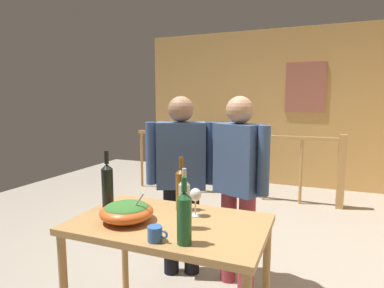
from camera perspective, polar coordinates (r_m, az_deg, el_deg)
ground_plane at (r=3.12m, az=7.50°, el=-21.18°), size 8.36×8.36×0.00m
back_wall at (r=5.91m, az=15.47°, el=6.13°), size 4.93×0.10×2.73m
framed_picture at (r=5.82m, az=19.52°, el=9.49°), size 0.65×0.03×0.84m
stair_railing at (r=4.95m, az=12.17°, el=-2.37°), size 3.27×0.10×1.04m
tv_console at (r=5.92m, az=4.27°, el=-4.55°), size 0.90×0.40×0.49m
flat_screen_tv at (r=5.81m, az=4.23°, el=-0.01°), size 0.48×0.12×0.39m
serving_table at (r=2.04m, az=-4.03°, el=-15.86°), size 1.17×0.72×0.78m
salad_bowl at (r=2.02m, az=-11.56°, el=-11.60°), size 0.32×0.32×0.19m
wine_glass at (r=2.04m, az=0.61°, el=-9.25°), size 0.08×0.08×0.18m
wine_bottle_dark at (r=2.25m, az=-14.82°, el=-7.08°), size 0.08×0.08×0.40m
wine_bottle_green at (r=1.66m, az=-1.39°, el=-12.81°), size 0.08×0.08×0.35m
wine_bottle_clear at (r=1.85m, az=-1.38°, el=-10.48°), size 0.06×0.06×0.35m
wine_bottle_amber at (r=2.15m, az=-1.91°, el=-7.85°), size 0.07×0.07×0.36m
mug_blue at (r=1.74m, az=-6.54°, el=-15.61°), size 0.11×0.08×0.08m
person_standing_left at (r=2.72m, az=-1.93°, el=-4.96°), size 0.55×0.36×1.54m
person_standing_right at (r=2.57m, az=8.27°, el=-6.07°), size 0.50×0.34×1.54m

